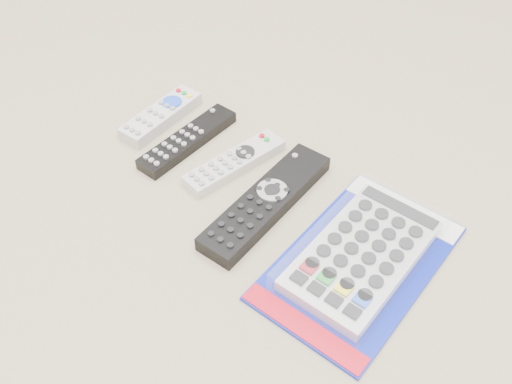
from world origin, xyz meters
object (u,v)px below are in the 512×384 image
Objects in this scene: remote_small_grey at (161,115)px; remote_large_black at (266,202)px; jumbo_remote_packaged at (362,254)px; remote_slim_black at (187,140)px; remote_silver_dvd at (234,162)px.

remote_large_black is (0.26, -0.05, 0.00)m from remote_small_grey.
jumbo_remote_packaged reaches higher than remote_large_black.
remote_small_grey is 0.27m from remote_large_black.
remote_slim_black is at bearing 169.20° from remote_large_black.
remote_large_black reaches higher than remote_small_grey.
remote_small_grey is 0.55× the size of jumbo_remote_packaged.
remote_small_grey is 0.84× the size of remote_slim_black.
remote_slim_black is at bearing 175.14° from jumbo_remote_packaged.
remote_small_grey is at bearing 173.66° from jumbo_remote_packaged.
remote_large_black is at bearing -12.64° from remote_small_grey.
jumbo_remote_packaged reaches higher than remote_silver_dvd.
remote_large_black is at bearing -179.46° from jumbo_remote_packaged.
remote_slim_black is 0.34m from jumbo_remote_packaged.
remote_slim_black is 0.76× the size of remote_large_black.
remote_large_black is at bearing -11.73° from remote_silver_dvd.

